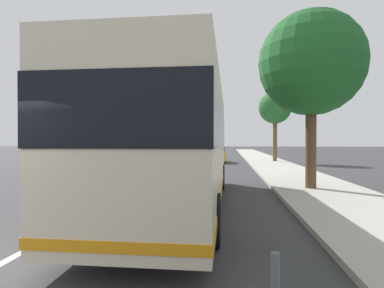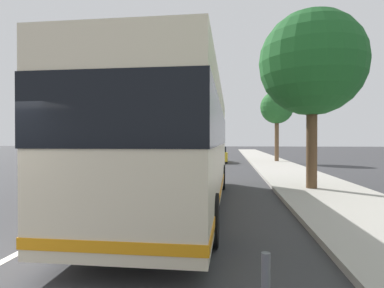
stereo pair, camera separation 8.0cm
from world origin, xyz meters
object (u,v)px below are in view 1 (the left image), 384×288
at_px(roadside_tree_mid_block, 311,64).
at_px(roadside_tree_far_block, 275,108).
at_px(coach_bus, 179,140).
at_px(car_behind_bus, 215,155).
at_px(car_side_street, 184,151).

bearing_deg(roadside_tree_mid_block, roadside_tree_far_block, -3.55).
relative_size(coach_bus, roadside_tree_far_block, 1.68).
height_order(car_behind_bus, roadside_tree_mid_block, roadside_tree_mid_block).
relative_size(car_behind_bus, roadside_tree_far_block, 0.68).
bearing_deg(coach_bus, roadside_tree_far_block, -15.93).
distance_m(car_behind_bus, roadside_tree_mid_block, 17.55).
distance_m(roadside_tree_mid_block, roadside_tree_far_block, 16.77).
xyz_separation_m(car_behind_bus, car_side_street, (10.13, 4.33, -0.03)).
height_order(car_behind_bus, car_side_street, car_behind_bus).
height_order(car_behind_bus, roadside_tree_far_block, roadside_tree_far_block).
bearing_deg(coach_bus, car_side_street, 7.64).
xyz_separation_m(coach_bus, car_behind_bus, (19.83, -0.28, -1.28)).
height_order(roadside_tree_mid_block, roadside_tree_far_block, roadside_tree_mid_block).
height_order(coach_bus, car_side_street, coach_bus).
bearing_deg(coach_bus, car_behind_bus, -0.87).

